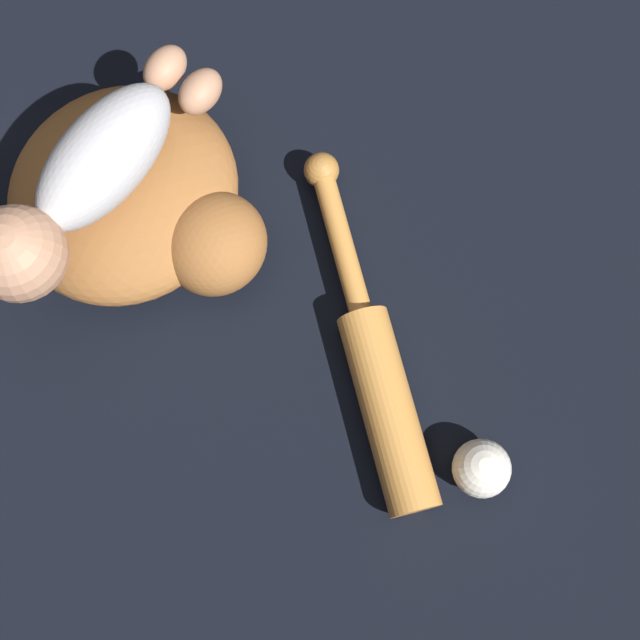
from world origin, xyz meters
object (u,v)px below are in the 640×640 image
(baseball, at_px, (481,468))
(baseball_bat, at_px, (376,368))
(baby_figure, at_px, (79,185))
(baseball_glove, at_px, (138,202))

(baseball, bearing_deg, baseball_bat, -94.17)
(baby_figure, distance_m, baseball_bat, 0.40)
(baby_figure, distance_m, baseball, 0.56)
(baseball_glove, bearing_deg, baseball, 92.64)
(baby_figure, bearing_deg, baseball, 97.48)
(baseball_glove, xyz_separation_m, baby_figure, (0.05, -0.02, 0.10))
(baseball_glove, relative_size, baseball, 5.39)
(baseball_glove, distance_m, baby_figure, 0.11)
(baby_figure, height_order, baseball_bat, baby_figure)
(baseball, bearing_deg, baseball_glove, -87.36)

